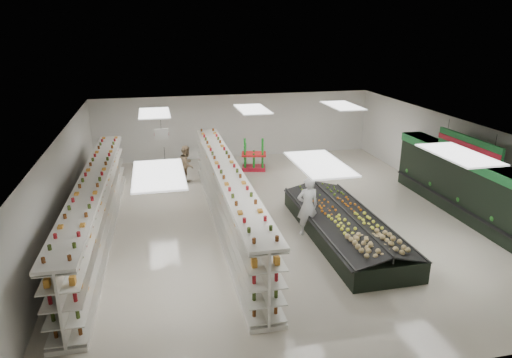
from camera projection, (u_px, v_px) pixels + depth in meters
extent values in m
plane|color=beige|center=(276.00, 217.00, 16.27)|extent=(16.00, 16.00, 0.00)
cube|color=white|center=(278.00, 129.00, 15.23)|extent=(14.00, 16.00, 0.02)
cube|color=silver|center=(236.00, 126.00, 23.14)|extent=(14.00, 0.02, 3.20)
cube|color=silver|center=(391.00, 307.00, 8.36)|extent=(14.00, 0.02, 3.20)
cube|color=silver|center=(62.00, 189.00, 14.30)|extent=(0.02, 16.00, 3.20)
cube|color=silver|center=(456.00, 161.00, 17.20)|extent=(0.02, 16.00, 3.20)
cube|color=black|center=(469.00, 188.00, 15.88)|extent=(0.80, 8.00, 2.20)
cube|color=#1F7435|center=(473.00, 162.00, 15.57)|extent=(0.85, 8.00, 0.30)
cube|color=black|center=(461.00, 203.00, 16.01)|extent=(0.55, 7.80, 0.15)
cube|color=silver|center=(467.00, 182.00, 15.77)|extent=(0.45, 7.70, 0.03)
cube|color=silver|center=(468.00, 173.00, 15.68)|extent=(0.45, 7.70, 0.03)
cube|color=white|center=(165.00, 166.00, 12.74)|extent=(0.50, 0.06, 0.40)
cube|color=#AD1325|center=(165.00, 166.00, 12.74)|extent=(0.52, 0.02, 0.12)
cylinder|color=black|center=(165.00, 156.00, 12.65)|extent=(0.01, 0.01, 0.50)
cube|color=white|center=(161.00, 134.00, 16.44)|extent=(0.50, 0.06, 0.40)
cube|color=#AD1325|center=(161.00, 134.00, 16.44)|extent=(0.52, 0.02, 0.12)
cylinder|color=black|center=(161.00, 126.00, 16.34)|extent=(0.01, 0.01, 0.50)
cube|color=#1F7435|center=(469.00, 145.00, 15.32)|extent=(0.10, 3.20, 0.60)
cube|color=#AD1325|center=(467.00, 145.00, 15.31)|extent=(0.03, 3.20, 0.18)
cylinder|color=black|center=(496.00, 142.00, 14.08)|extent=(0.01, 0.01, 0.50)
cylinder|color=black|center=(449.00, 126.00, 16.30)|extent=(0.01, 0.01, 0.50)
cube|color=white|center=(100.00, 235.00, 14.75)|extent=(1.11, 11.43, 0.11)
cube|color=white|center=(96.00, 209.00, 14.46)|extent=(0.31, 11.41, 1.90)
cube|color=white|center=(93.00, 180.00, 14.14)|extent=(1.11, 11.43, 0.08)
cube|color=silver|center=(92.00, 232.00, 14.67)|extent=(0.67, 11.33, 0.03)
cube|color=silver|center=(91.00, 220.00, 14.54)|extent=(0.67, 11.33, 0.03)
cube|color=silver|center=(89.00, 208.00, 14.40)|extent=(0.67, 11.33, 0.03)
cube|color=silver|center=(87.00, 196.00, 14.27)|extent=(0.67, 11.33, 0.03)
cube|color=silver|center=(86.00, 183.00, 14.14)|extent=(0.67, 11.33, 0.03)
cube|color=silver|center=(106.00, 231.00, 14.75)|extent=(0.67, 11.33, 0.03)
cube|color=silver|center=(105.00, 219.00, 14.62)|extent=(0.67, 11.33, 0.03)
cube|color=silver|center=(103.00, 207.00, 14.49)|extent=(0.67, 11.33, 0.03)
cube|color=silver|center=(102.00, 195.00, 14.35)|extent=(0.67, 11.33, 0.03)
cube|color=silver|center=(101.00, 182.00, 14.22)|extent=(0.67, 11.33, 0.03)
cube|color=white|center=(228.00, 223.00, 15.60)|extent=(0.96, 11.80, 0.12)
cube|color=white|center=(227.00, 198.00, 15.30)|extent=(0.13, 11.79, 1.97)
cube|color=white|center=(227.00, 169.00, 14.97)|extent=(0.96, 11.80, 0.08)
cube|color=silver|center=(221.00, 220.00, 15.51)|extent=(0.50, 11.70, 0.03)
cube|color=silver|center=(221.00, 209.00, 15.37)|extent=(0.50, 11.70, 0.03)
cube|color=silver|center=(221.00, 197.00, 15.24)|extent=(0.50, 11.70, 0.03)
cube|color=silver|center=(220.00, 185.00, 15.10)|extent=(0.50, 11.70, 0.03)
cube|color=silver|center=(220.00, 173.00, 14.96)|extent=(0.50, 11.70, 0.03)
cube|color=silver|center=(234.00, 219.00, 15.60)|extent=(0.50, 11.70, 0.03)
cube|color=silver|center=(234.00, 208.00, 15.47)|extent=(0.50, 11.70, 0.03)
cube|color=silver|center=(234.00, 196.00, 15.33)|extent=(0.50, 11.70, 0.03)
cube|color=silver|center=(234.00, 184.00, 15.19)|extent=(0.50, 11.70, 0.03)
cube|color=silver|center=(233.00, 172.00, 15.05)|extent=(0.50, 11.70, 0.03)
cube|color=black|center=(344.00, 228.00, 14.61)|extent=(2.15, 6.26, 0.63)
cube|color=#262626|center=(314.00, 222.00, 14.28)|extent=(0.06, 6.26, 0.05)
cube|color=#262626|center=(375.00, 216.00, 14.72)|extent=(0.06, 6.26, 0.05)
cube|color=black|center=(328.00, 218.00, 14.35)|extent=(1.16, 6.17, 0.32)
cube|color=black|center=(361.00, 215.00, 14.59)|extent=(1.16, 6.17, 0.32)
cube|color=#262626|center=(345.00, 214.00, 14.44)|extent=(0.05, 6.17, 0.22)
cube|color=#AD1325|center=(254.00, 168.00, 21.47)|extent=(1.22, 0.95, 0.18)
cube|color=red|center=(254.00, 154.00, 21.25)|extent=(1.27, 1.00, 0.09)
imported|color=silver|center=(308.00, 206.00, 14.63)|extent=(0.72, 0.48, 1.95)
imported|color=tan|center=(187.00, 164.00, 19.47)|extent=(0.78, 0.94, 1.66)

